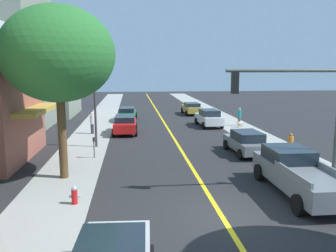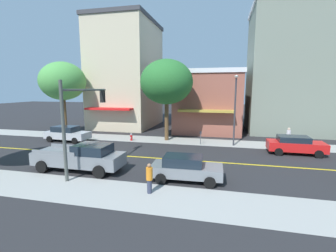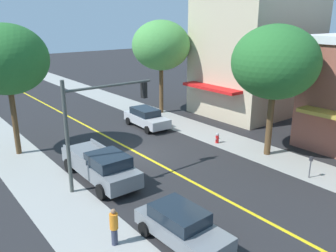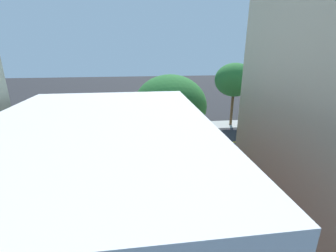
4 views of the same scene
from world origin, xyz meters
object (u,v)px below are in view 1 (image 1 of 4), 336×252
at_px(grey_sedan_right_curb, 246,142).
at_px(grey_pickup_truck, 297,173).
at_px(traffic_light_mast, 303,104).
at_px(white_sedan_right_curb, 209,118).
at_px(pedestrian_teal_shirt, 239,116).
at_px(small_dog, 240,123).
at_px(street_tree_left_near, 58,54).
at_px(gold_sedan_right_curb, 192,108).
at_px(pedestrian_white_shirt, 92,122).
at_px(pedestrian_orange_shirt, 290,146).
at_px(fire_hydrant, 74,195).
at_px(green_sedan_left_curb, 127,113).
at_px(street_lamp, 94,88).
at_px(parking_meter, 94,144).
at_px(red_sedan_left_curb, 125,124).

distance_m(grey_sedan_right_curb, grey_pickup_truck, 7.08).
xyz_separation_m(traffic_light_mast, white_sedan_right_curb, (-0.08, 17.63, -3.10)).
distance_m(pedestrian_teal_shirt, small_dog, 1.11).
distance_m(street_tree_left_near, gold_sedan_right_curb, 26.02).
xyz_separation_m(pedestrian_white_shirt, pedestrian_orange_shirt, (12.80, -9.69, -0.11)).
height_order(fire_hydrant, white_sedan_right_curb, white_sedan_right_curb).
distance_m(grey_sedan_right_curb, gold_sedan_right_curb, 19.42).
bearing_deg(green_sedan_left_curb, street_lamp, 173.56).
xyz_separation_m(fire_hydrant, parking_meter, (0.04, 7.29, 0.49)).
bearing_deg(traffic_light_mast, fire_hydrant, 2.82).
relative_size(traffic_light_mast, small_dog, 7.56).
bearing_deg(grey_pickup_truck, parking_meter, 53.85).
height_order(traffic_light_mast, pedestrian_teal_shirt, traffic_light_mast).
height_order(traffic_light_mast, red_sedan_left_curb, traffic_light_mast).
relative_size(gold_sedan_right_curb, pedestrian_orange_shirt, 2.63).
height_order(fire_hydrant, pedestrian_white_shirt, pedestrian_white_shirt).
xyz_separation_m(street_tree_left_near, green_sedan_left_curb, (2.96, 19.26, -5.35)).
distance_m(parking_meter, pedestrian_white_shirt, 8.23).
xyz_separation_m(parking_meter, pedestrian_orange_shirt, (11.81, -1.53, -0.01)).
xyz_separation_m(street_tree_left_near, grey_pickup_truck, (10.59, -3.33, -5.16)).
height_order(fire_hydrant, small_dog, fire_hydrant).
distance_m(traffic_light_mast, grey_sedan_right_curb, 7.54).
xyz_separation_m(grey_sedan_right_curb, pedestrian_teal_shirt, (2.97, 10.82, 0.15)).
height_order(parking_meter, pedestrian_orange_shirt, pedestrian_orange_shirt).
height_order(traffic_light_mast, pedestrian_white_shirt, traffic_light_mast).
relative_size(grey_pickup_truck, small_dog, 7.76).
xyz_separation_m(fire_hydrant, traffic_light_mast, (9.73, 0.48, 3.56)).
bearing_deg(red_sedan_left_curb, green_sedan_left_curb, 0.03).
height_order(grey_sedan_right_curb, grey_pickup_truck, grey_pickup_truck).
bearing_deg(street_lamp, gold_sedan_right_curb, 59.39).
relative_size(grey_sedan_right_curb, small_dog, 5.43).
bearing_deg(gold_sedan_right_curb, pedestrian_orange_shirt, -176.28).
relative_size(gold_sedan_right_curb, green_sedan_left_curb, 0.90).
distance_m(street_tree_left_near, grey_pickup_truck, 12.24).
relative_size(parking_meter, traffic_light_mast, 0.22).
height_order(street_tree_left_near, red_sedan_left_curb, street_tree_left_near).
bearing_deg(pedestrian_orange_shirt, grey_sedan_right_curb, -84.11).
xyz_separation_m(grey_sedan_right_curb, small_dog, (2.73, 9.87, -0.38)).
xyz_separation_m(parking_meter, pedestrian_white_shirt, (-0.99, 8.17, 0.10)).
xyz_separation_m(grey_sedan_right_curb, white_sedan_right_curb, (-0.01, 10.78, 0.05)).
height_order(street_lamp, grey_pickup_truck, street_lamp).
height_order(red_sedan_left_curb, grey_pickup_truck, grey_pickup_truck).
height_order(pedestrian_orange_shirt, pedestrian_teal_shirt, pedestrian_teal_shirt).
height_order(red_sedan_left_curb, pedestrian_orange_shirt, pedestrian_orange_shirt).
height_order(parking_meter, gold_sedan_right_curb, gold_sedan_right_curb).
height_order(grey_pickup_truck, small_dog, grey_pickup_truck).
relative_size(fire_hydrant, gold_sedan_right_curb, 0.18).
distance_m(parking_meter, traffic_light_mast, 12.23).
height_order(parking_meter, pedestrian_white_shirt, pedestrian_white_shirt).
distance_m(white_sedan_right_curb, small_dog, 2.92).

